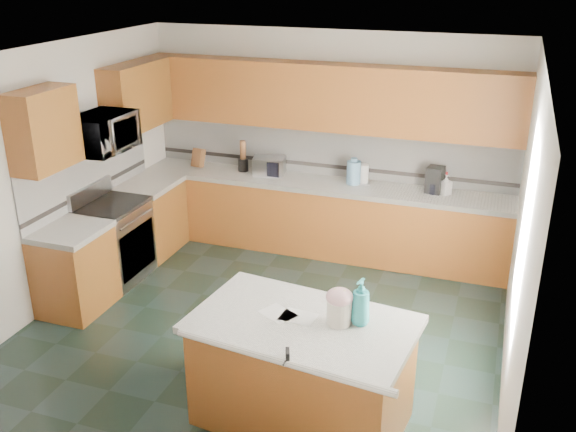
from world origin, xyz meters
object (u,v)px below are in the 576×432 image
at_px(island_base, 302,375).
at_px(knife_block, 198,158).
at_px(island_top, 303,324).
at_px(soap_bottle_island, 361,302).
at_px(toaster_oven, 269,166).
at_px(treat_jar, 339,312).
at_px(coffee_maker, 435,180).

bearing_deg(island_base, knife_block, 134.43).
distance_m(island_top, knife_block, 4.04).
bearing_deg(knife_block, soap_bottle_island, -38.07).
height_order(island_base, island_top, island_top).
height_order(soap_bottle_island, toaster_oven, soap_bottle_island).
xyz_separation_m(soap_bottle_island, knife_block, (-2.89, 3.08, -0.06)).
distance_m(treat_jar, soap_bottle_island, 0.18).
height_order(island_base, toaster_oven, toaster_oven).
bearing_deg(soap_bottle_island, island_base, -150.38).
bearing_deg(island_base, treat_jar, 19.36).
relative_size(treat_jar, coffee_maker, 0.63).
bearing_deg(coffee_maker, toaster_oven, -170.24).
bearing_deg(treat_jar, soap_bottle_island, -5.02).
relative_size(island_base, coffee_maker, 5.14).
bearing_deg(treat_jar, knife_block, 107.36).
relative_size(soap_bottle_island, coffee_maker, 1.20).
distance_m(treat_jar, toaster_oven, 3.59).
bearing_deg(island_base, toaster_oven, 121.61).
distance_m(treat_jar, knife_block, 4.16).
xyz_separation_m(island_base, island_top, (0.00, 0.00, 0.46)).
bearing_deg(soap_bottle_island, toaster_oven, 136.34).
bearing_deg(soap_bottle_island, knife_block, 147.82).
bearing_deg(treat_jar, toaster_oven, 95.40).
relative_size(treat_jar, toaster_oven, 0.50).
distance_m(treat_jar, coffee_maker, 3.18).
bearing_deg(treat_jar, island_top, 168.91).
bearing_deg(soap_bottle_island, island_top, -150.38).
distance_m(island_base, knife_block, 4.09).
bearing_deg(knife_block, island_base, -43.46).
relative_size(island_top, knife_block, 6.89).
bearing_deg(island_top, knife_block, 134.43).
bearing_deg(toaster_oven, coffee_maker, -11.47).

